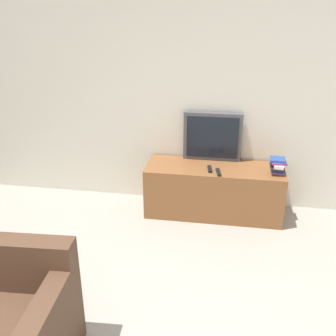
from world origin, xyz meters
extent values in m
cube|color=silver|center=(0.00, 3.03, 1.30)|extent=(9.00, 0.06, 2.60)
cube|color=brown|center=(0.70, 2.71, 0.29)|extent=(1.52, 0.54, 0.57)
cube|color=#4C4C51|center=(0.65, 2.94, 0.85)|extent=(0.66, 0.08, 0.55)
cube|color=black|center=(0.65, 2.89, 0.85)|extent=(0.58, 0.01, 0.47)
cube|color=#B72D28|center=(1.38, 2.66, 0.58)|extent=(0.15, 0.19, 0.02)
cube|color=#23478E|center=(1.38, 2.66, 0.60)|extent=(0.14, 0.22, 0.02)
cube|color=#7A3884|center=(1.38, 2.66, 0.62)|extent=(0.12, 0.18, 0.02)
cube|color=black|center=(1.36, 2.65, 0.64)|extent=(0.14, 0.20, 0.02)
cube|color=silver|center=(1.38, 2.65, 0.67)|extent=(0.12, 0.22, 0.03)
cube|color=#7A3884|center=(1.37, 2.65, 0.70)|extent=(0.17, 0.17, 0.02)
cube|color=#23478E|center=(1.36, 2.67, 0.72)|extent=(0.17, 0.17, 0.02)
cube|color=black|center=(0.65, 2.61, 0.58)|extent=(0.06, 0.17, 0.02)
cube|color=black|center=(0.75, 2.54, 0.58)|extent=(0.07, 0.19, 0.02)
camera|label=1|loc=(0.83, -1.32, 2.26)|focal=42.00mm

